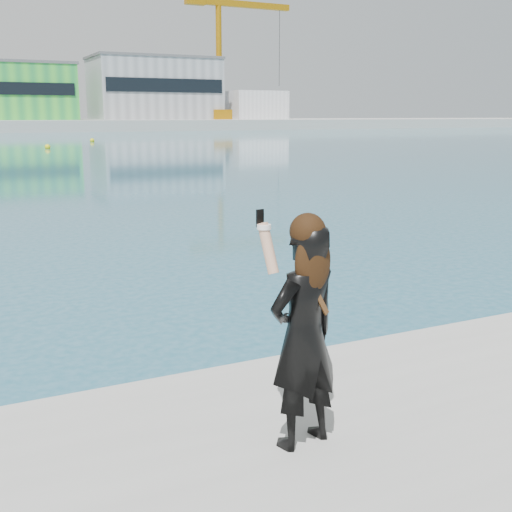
{
  "coord_description": "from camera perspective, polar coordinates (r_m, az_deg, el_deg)",
  "views": [
    {
      "loc": [
        -1.5,
        -3.87,
        2.95
      ],
      "look_at": [
        0.52,
        0.22,
        1.94
      ],
      "focal_mm": 45.0,
      "sensor_mm": 36.0,
      "label": 1
    }
  ],
  "objects": [
    {
      "name": "flagpole_right",
      "position": [
        127.13,
        -15.95,
        13.6
      ],
      "size": [
        1.28,
        0.16,
        8.0
      ],
      "color": "silver",
      "rests_on": "far_quay"
    },
    {
      "name": "dock_crane",
      "position": [
        137.78,
        -2.83,
        17.47
      ],
      "size": [
        23.0,
        4.0,
        24.0
      ],
      "color": "#C0790B",
      "rests_on": "far_quay"
    },
    {
      "name": "ancillary_shed",
      "position": [
        144.58,
        -0.15,
        13.26
      ],
      "size": [
        12.0,
        10.0,
        6.0
      ],
      "primitive_type": "cube",
      "color": "silver",
      "rests_on": "far_quay"
    },
    {
      "name": "buoy_extra",
      "position": [
        60.6,
        -18.03,
        9.05
      ],
      "size": [
        0.5,
        0.5,
        0.5
      ],
      "primitive_type": "sphere",
      "color": "yellow",
      "rests_on": "ground"
    },
    {
      "name": "woman",
      "position": [
        4.17,
        4.29,
        -6.54
      ],
      "size": [
        0.61,
        0.47,
        1.58
      ],
      "rotation": [
        0.0,
        0.0,
        3.36
      ],
      "color": "black",
      "rests_on": "near_quay"
    },
    {
      "name": "buoy_near",
      "position": [
        74.74,
        -14.35,
        9.8
      ],
      "size": [
        0.5,
        0.5,
        0.5
      ],
      "primitive_type": "sphere",
      "color": "yellow",
      "rests_on": "ground"
    },
    {
      "name": "warehouse_grey_right",
      "position": [
        138.33,
        -9.01,
        14.5
      ],
      "size": [
        25.5,
        15.35,
        12.5
      ],
      "color": "gray",
      "rests_on": "far_quay"
    }
  ]
}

